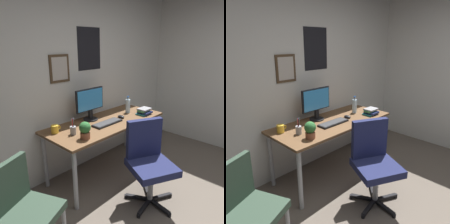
{
  "view_description": "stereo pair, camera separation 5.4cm",
  "coord_description": "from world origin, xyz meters",
  "views": [
    {
      "loc": [
        -1.75,
        -0.24,
        1.77
      ],
      "look_at": [
        0.23,
        1.61,
        0.9
      ],
      "focal_mm": 35.28,
      "sensor_mm": 36.0,
      "label": 1
    },
    {
      "loc": [
        -1.72,
        -0.28,
        1.77
      ],
      "look_at": [
        0.23,
        1.61,
        0.9
      ],
      "focal_mm": 35.28,
      "sensor_mm": 36.0,
      "label": 2
    }
  ],
  "objects": [
    {
      "name": "keyboard",
      "position": [
        0.16,
        1.63,
        0.77
      ],
      "size": [
        0.43,
        0.15,
        0.03
      ],
      "color": "black",
      "rests_on": "desk"
    },
    {
      "name": "pen_cup",
      "position": [
        -0.35,
        1.68,
        0.81
      ],
      "size": [
        0.07,
        0.07,
        0.2
      ],
      "color": "#9EA0A5",
      "rests_on": "desk"
    },
    {
      "name": "coffee_mug_near",
      "position": [
        -0.47,
        1.87,
        0.8
      ],
      "size": [
        0.13,
        0.09,
        0.09
      ],
      "color": "yellow",
      "rests_on": "desk"
    },
    {
      "name": "office_chair",
      "position": [
        0.12,
        0.95,
        0.53
      ],
      "size": [
        0.62,
        0.62,
        0.95
      ],
      "color": "#1E234C",
      "rests_on": "ground_plane"
    },
    {
      "name": "side_chair",
      "position": [
        -1.17,
        1.28,
        0.5
      ],
      "size": [
        0.55,
        0.55,
        0.88
      ],
      "color": "#334738",
      "rests_on": "ground_plane"
    },
    {
      "name": "computer_mouse",
      "position": [
        0.46,
        1.65,
        0.77
      ],
      "size": [
        0.06,
        0.11,
        0.04
      ],
      "color": "black",
      "rests_on": "desk"
    },
    {
      "name": "book_stack_left",
      "position": [
        0.82,
        1.51,
        0.8
      ],
      "size": [
        0.21,
        0.17,
        0.09
      ],
      "color": "#26727A",
      "rests_on": "desk"
    },
    {
      "name": "wall_back",
      "position": [
        0.0,
        2.15,
        1.3
      ],
      "size": [
        4.4,
        0.1,
        2.6
      ],
      "color": "silver",
      "rests_on": "ground_plane"
    },
    {
      "name": "potted_plant",
      "position": [
        -0.33,
        1.49,
        0.86
      ],
      "size": [
        0.13,
        0.13,
        0.19
      ],
      "color": "brown",
      "rests_on": "desk"
    },
    {
      "name": "desk",
      "position": [
        0.23,
        1.71,
        0.68
      ],
      "size": [
        1.69,
        0.72,
        0.75
      ],
      "color": "brown",
      "rests_on": "ground_plane"
    },
    {
      "name": "monitor",
      "position": [
        0.12,
        1.91,
        0.99
      ],
      "size": [
        0.46,
        0.2,
        0.43
      ],
      "color": "black",
      "rests_on": "desk"
    },
    {
      "name": "water_bottle",
      "position": [
        0.72,
        1.74,
        0.86
      ],
      "size": [
        0.07,
        0.07,
        0.25
      ],
      "color": "silver",
      "rests_on": "desk"
    }
  ]
}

